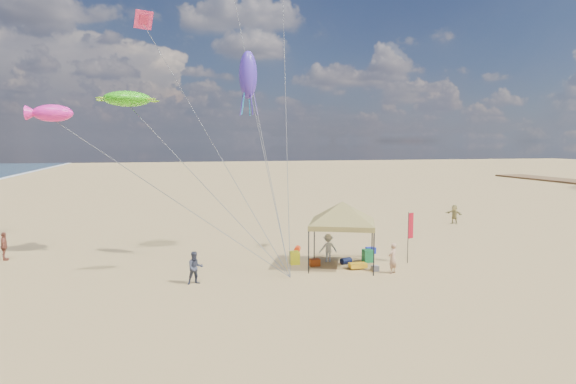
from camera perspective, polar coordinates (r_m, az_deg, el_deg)
name	(u,v)px	position (r m, az deg, el deg)	size (l,w,h in m)	color
ground	(303,280)	(24.26, 1.72, -10.16)	(280.00, 280.00, 0.00)	tan
canopy_tent	(342,204)	(26.36, 6.29, -1.39)	(6.12, 6.12, 4.07)	black
feather_flag	(410,229)	(28.11, 13.88, -4.13)	(0.40, 0.19, 2.83)	black
cooler_red	(315,262)	(26.95, 3.09, -8.11)	(0.54, 0.38, 0.38)	#A93C0D
cooler_blue	(371,250)	(30.20, 9.51, -6.65)	(0.54, 0.38, 0.38)	#1627B4
bag_navy	(346,261)	(27.47, 6.69, -7.89)	(0.36, 0.36, 0.60)	black
bag_orange	(297,249)	(30.14, 1.09, -6.61)	(0.36, 0.36, 0.60)	red
chair_green	(368,256)	(28.10, 9.15, -7.26)	(0.50, 0.50, 0.70)	#167D3E
chair_yellow	(294,258)	(27.27, 0.74, -7.59)	(0.50, 0.50, 0.70)	yellow
crate_grey	(375,268)	(26.31, 10.01, -8.65)	(0.34, 0.30, 0.28)	gray
beach_cart	(358,265)	(26.55, 8.04, -8.35)	(0.90, 0.50, 0.24)	yellow
person_near_a	(393,258)	(25.87, 11.97, -7.47)	(0.57, 0.37, 1.57)	tan
person_near_b	(195,268)	(23.88, -10.65, -8.58)	(0.76, 0.59, 1.56)	#3A3D4F
person_near_c	(328,248)	(27.77, 4.64, -6.45)	(1.01, 0.58, 1.56)	beige
person_far_a	(4,246)	(32.24, -29.89, -5.44)	(0.95, 0.40, 1.62)	brown
person_far_c	(454,214)	(42.49, 18.62, -2.42)	(1.47, 0.47, 1.58)	tan
turtle_kite	(127,99)	(29.31, -18.06, 10.17)	(2.58, 2.07, 0.86)	#38CC14
fish_kite	(53,113)	(24.40, -25.48, 8.21)	(1.70, 0.85, 0.76)	#FF229F
squid_kite	(248,75)	(26.92, -4.62, 13.30)	(0.96, 0.96, 2.50)	#492FB3
stunt_kite_pink	(144,20)	(34.52, -16.30, 18.51)	(1.16, 0.04, 1.16)	#FF3066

